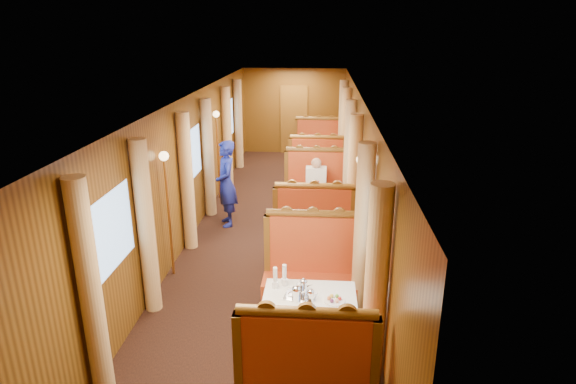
# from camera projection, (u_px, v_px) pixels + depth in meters

# --- Properties ---
(floor) EXTENTS (3.00, 12.00, 0.01)m
(floor) POSITION_uv_depth(u_px,v_px,m) (275.00, 231.00, 9.02)
(floor) COLOR black
(floor) RESTS_ON ground
(ceiling) EXTENTS (3.00, 12.00, 0.01)m
(ceiling) POSITION_uv_depth(u_px,v_px,m) (273.00, 96.00, 8.21)
(ceiling) COLOR silver
(ceiling) RESTS_ON wall_left
(wall_far) EXTENTS (3.00, 0.01, 2.50)m
(wall_far) POSITION_uv_depth(u_px,v_px,m) (294.00, 111.00, 14.28)
(wall_far) COLOR brown
(wall_far) RESTS_ON floor
(wall_left) EXTENTS (0.01, 12.00, 2.50)m
(wall_left) POSITION_uv_depth(u_px,v_px,m) (192.00, 165.00, 8.72)
(wall_left) COLOR brown
(wall_left) RESTS_ON floor
(wall_right) EXTENTS (0.01, 12.00, 2.50)m
(wall_right) POSITION_uv_depth(u_px,v_px,m) (358.00, 168.00, 8.52)
(wall_right) COLOR brown
(wall_right) RESTS_ON floor
(doorway_far) EXTENTS (0.80, 0.04, 2.00)m
(doorway_far) POSITION_uv_depth(u_px,v_px,m) (294.00, 120.00, 14.33)
(doorway_far) COLOR brown
(doorway_far) RESTS_ON floor
(table_near) EXTENTS (1.05, 0.72, 0.75)m
(table_near) POSITION_uv_depth(u_px,v_px,m) (309.00, 324.00, 5.55)
(table_near) COLOR white
(table_near) RESTS_ON floor
(banquette_near_fwd) EXTENTS (1.30, 0.55, 1.34)m
(banquette_near_fwd) POSITION_uv_depth(u_px,v_px,m) (306.00, 382.00, 4.58)
(banquette_near_fwd) COLOR #A92012
(banquette_near_fwd) RESTS_ON floor
(banquette_near_aft) EXTENTS (1.30, 0.55, 1.34)m
(banquette_near_aft) POSITION_uv_depth(u_px,v_px,m) (312.00, 277.00, 6.49)
(banquette_near_aft) COLOR #A92012
(banquette_near_aft) RESTS_ON floor
(table_mid) EXTENTS (1.05, 0.72, 0.75)m
(table_mid) POSITION_uv_depth(u_px,v_px,m) (315.00, 213.00, 8.85)
(table_mid) COLOR white
(table_mid) RESTS_ON floor
(banquette_mid_fwd) EXTENTS (1.30, 0.55, 1.34)m
(banquette_mid_fwd) POSITION_uv_depth(u_px,v_px,m) (314.00, 233.00, 7.88)
(banquette_mid_fwd) COLOR #A92012
(banquette_mid_fwd) RESTS_ON floor
(banquette_mid_aft) EXTENTS (1.30, 0.55, 1.34)m
(banquette_mid_aft) POSITION_uv_depth(u_px,v_px,m) (316.00, 193.00, 9.79)
(banquette_mid_aft) COLOR #A92012
(banquette_mid_aft) RESTS_ON floor
(table_far) EXTENTS (1.05, 0.72, 0.75)m
(table_far) POSITION_uv_depth(u_px,v_px,m) (317.00, 163.00, 12.15)
(table_far) COLOR white
(table_far) RESTS_ON floor
(banquette_far_fwd) EXTENTS (1.30, 0.55, 1.34)m
(banquette_far_fwd) POSITION_uv_depth(u_px,v_px,m) (317.00, 172.00, 11.18)
(banquette_far_fwd) COLOR #A92012
(banquette_far_fwd) RESTS_ON floor
(banquette_far_aft) EXTENTS (1.30, 0.55, 1.34)m
(banquette_far_aft) POSITION_uv_depth(u_px,v_px,m) (318.00, 151.00, 13.09)
(banquette_far_aft) COLOR #A92012
(banquette_far_aft) RESTS_ON floor
(tea_tray) EXTENTS (0.39, 0.33, 0.01)m
(tea_tray) POSITION_uv_depth(u_px,v_px,m) (300.00, 296.00, 5.40)
(tea_tray) COLOR silver
(tea_tray) RESTS_ON table_near
(teapot_left) EXTENTS (0.21, 0.18, 0.14)m
(teapot_left) POSITION_uv_depth(u_px,v_px,m) (296.00, 295.00, 5.31)
(teapot_left) COLOR silver
(teapot_left) RESTS_ON tea_tray
(teapot_right) EXTENTS (0.16, 0.14, 0.11)m
(teapot_right) POSITION_uv_depth(u_px,v_px,m) (311.00, 296.00, 5.31)
(teapot_right) COLOR silver
(teapot_right) RESTS_ON tea_tray
(teapot_back) EXTENTS (0.17, 0.14, 0.12)m
(teapot_back) POSITION_uv_depth(u_px,v_px,m) (303.00, 287.00, 5.50)
(teapot_back) COLOR silver
(teapot_back) RESTS_ON tea_tray
(fruit_plate) EXTENTS (0.24, 0.24, 0.05)m
(fruit_plate) POSITION_uv_depth(u_px,v_px,m) (334.00, 300.00, 5.31)
(fruit_plate) COLOR white
(fruit_plate) RESTS_ON table_near
(cup_inboard) EXTENTS (0.08, 0.08, 0.26)m
(cup_inboard) POSITION_uv_depth(u_px,v_px,m) (275.00, 280.00, 5.56)
(cup_inboard) COLOR white
(cup_inboard) RESTS_ON table_near
(cup_outboard) EXTENTS (0.08, 0.08, 0.26)m
(cup_outboard) POSITION_uv_depth(u_px,v_px,m) (284.00, 277.00, 5.62)
(cup_outboard) COLOR white
(cup_outboard) RESTS_ON table_near
(rose_vase_mid) EXTENTS (0.06, 0.06, 0.36)m
(rose_vase_mid) POSITION_uv_depth(u_px,v_px,m) (317.00, 184.00, 8.69)
(rose_vase_mid) COLOR silver
(rose_vase_mid) RESTS_ON table_mid
(rose_vase_far) EXTENTS (0.06, 0.06, 0.36)m
(rose_vase_far) POSITION_uv_depth(u_px,v_px,m) (318.00, 142.00, 11.95)
(rose_vase_far) COLOR silver
(rose_vase_far) RESTS_ON table_far
(window_left_near) EXTENTS (0.01, 1.20, 0.90)m
(window_left_near) POSITION_uv_depth(u_px,v_px,m) (110.00, 233.00, 5.35)
(window_left_near) COLOR #80ADE4
(window_left_near) RESTS_ON wall_left
(curtain_left_near_a) EXTENTS (0.22, 0.22, 2.35)m
(curtain_left_near_a) POSITION_uv_depth(u_px,v_px,m) (90.00, 292.00, 4.70)
(curtain_left_near_a) COLOR #E3B574
(curtain_left_near_a) RESTS_ON floor
(curtain_left_near_b) EXTENTS (0.22, 0.22, 2.35)m
(curtain_left_near_b) POSITION_uv_depth(u_px,v_px,m) (146.00, 228.00, 6.17)
(curtain_left_near_b) COLOR #E3B574
(curtain_left_near_b) RESTS_ON floor
(window_right_near) EXTENTS (0.01, 1.20, 0.90)m
(window_right_near) POSITION_uv_depth(u_px,v_px,m) (379.00, 241.00, 5.15)
(window_right_near) COLOR #80ADE4
(window_right_near) RESTS_ON wall_right
(curtain_right_near_a) EXTENTS (0.22, 0.22, 2.35)m
(curtain_right_near_a) POSITION_uv_depth(u_px,v_px,m) (375.00, 302.00, 4.51)
(curtain_right_near_a) COLOR #E3B574
(curtain_right_near_a) RESTS_ON floor
(curtain_right_near_b) EXTENTS (0.22, 0.22, 2.35)m
(curtain_right_near_b) POSITION_uv_depth(u_px,v_px,m) (363.00, 235.00, 5.98)
(curtain_right_near_b) COLOR #E3B574
(curtain_right_near_b) RESTS_ON floor
(window_left_mid) EXTENTS (0.01, 1.20, 0.90)m
(window_left_mid) POSITION_uv_depth(u_px,v_px,m) (192.00, 155.00, 8.65)
(window_left_mid) COLOR #80ADE4
(window_left_mid) RESTS_ON wall_left
(curtain_left_mid_a) EXTENTS (0.22, 0.22, 2.35)m
(curtain_left_mid_a) POSITION_uv_depth(u_px,v_px,m) (187.00, 182.00, 8.00)
(curtain_left_mid_a) COLOR #E3B574
(curtain_left_mid_a) RESTS_ON floor
(curtain_left_mid_b) EXTENTS (0.22, 0.22, 2.35)m
(curtain_left_mid_b) POSITION_uv_depth(u_px,v_px,m) (208.00, 158.00, 9.47)
(curtain_left_mid_b) COLOR #E3B574
(curtain_left_mid_b) RESTS_ON floor
(window_right_mid) EXTENTS (0.01, 1.20, 0.90)m
(window_right_mid) POSITION_uv_depth(u_px,v_px,m) (358.00, 158.00, 8.45)
(window_right_mid) COLOR #80ADE4
(window_right_mid) RESTS_ON wall_right
(curtain_right_mid_a) EXTENTS (0.22, 0.22, 2.35)m
(curtain_right_mid_a) POSITION_uv_depth(u_px,v_px,m) (354.00, 186.00, 7.81)
(curtain_right_mid_a) COLOR #E3B574
(curtain_right_mid_a) RESTS_ON floor
(curtain_right_mid_b) EXTENTS (0.22, 0.22, 2.35)m
(curtain_right_mid_b) POSITION_uv_depth(u_px,v_px,m) (349.00, 161.00, 9.28)
(curtain_right_mid_b) COLOR #E3B574
(curtain_right_mid_b) RESTS_ON floor
(window_left_far) EXTENTS (0.01, 1.20, 0.90)m
(window_left_far) POSITION_uv_depth(u_px,v_px,m) (228.00, 119.00, 11.95)
(window_left_far) COLOR #80ADE4
(window_left_far) RESTS_ON wall_left
(curtain_left_far_a) EXTENTS (0.22, 0.22, 2.35)m
(curtain_left_far_a) POSITION_uv_depth(u_px,v_px,m) (227.00, 137.00, 11.30)
(curtain_left_far_a) COLOR #E3B574
(curtain_left_far_a) RESTS_ON floor
(curtain_left_far_b) EXTENTS (0.22, 0.22, 2.35)m
(curtain_left_far_b) POSITION_uv_depth(u_px,v_px,m) (238.00, 124.00, 12.77)
(curtain_left_far_b) COLOR #E3B574
(curtain_left_far_b) RESTS_ON floor
(window_right_far) EXTENTS (0.01, 1.20, 0.90)m
(window_right_far) POSITION_uv_depth(u_px,v_px,m) (348.00, 121.00, 11.75)
(window_right_far) COLOR #80ADE4
(window_right_far) RESTS_ON wall_right
(curtain_right_far_a) EXTENTS (0.22, 0.22, 2.35)m
(curtain_right_far_a) POSITION_uv_depth(u_px,v_px,m) (345.00, 139.00, 11.11)
(curtain_right_far_a) COLOR #E3B574
(curtain_right_far_a) RESTS_ON floor
(curtain_right_far_b) EXTENTS (0.22, 0.22, 2.35)m
(curtain_right_far_b) POSITION_uv_depth(u_px,v_px,m) (343.00, 126.00, 12.59)
(curtain_right_far_b) COLOR #E3B574
(curtain_right_far_b) RESTS_ON floor
(sconce_left_fore) EXTENTS (0.14, 0.14, 1.95)m
(sconce_left_fore) POSITION_uv_depth(u_px,v_px,m) (167.00, 189.00, 7.02)
(sconce_left_fore) COLOR #BF8C3F
(sconce_left_fore) RESTS_ON floor
(sconce_right_fore) EXTENTS (0.14, 0.14, 1.95)m
(sconce_right_fore) POSITION_uv_depth(u_px,v_px,m) (360.00, 193.00, 6.83)
(sconce_right_fore) COLOR #BF8C3F
(sconce_right_fore) RESTS_ON floor
(sconce_left_aft) EXTENTS (0.14, 0.14, 1.95)m
(sconce_left_aft) POSITION_uv_depth(u_px,v_px,m) (217.00, 137.00, 10.32)
(sconce_left_aft) COLOR #BF8C3F
(sconce_left_aft) RESTS_ON floor
(sconce_right_aft) EXTENTS (0.14, 0.14, 1.95)m
(sconce_right_aft) POSITION_uv_depth(u_px,v_px,m) (348.00, 139.00, 10.13)
(sconce_right_aft) COLOR #BF8C3F
(sconce_right_aft) RESTS_ON floor
(steward) EXTENTS (0.57, 0.70, 1.65)m
(steward) POSITION_uv_depth(u_px,v_px,m) (226.00, 184.00, 9.07)
(steward) COLOR navy
(steward) RESTS_ON floor
(passenger) EXTENTS (0.40, 0.44, 0.76)m
(passenger) POSITION_uv_depth(u_px,v_px,m) (316.00, 182.00, 9.47)
(passenger) COLOR beige
(passenger) RESTS_ON banquette_mid_aft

